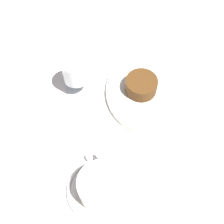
# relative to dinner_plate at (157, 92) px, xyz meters

# --- Properties ---
(ground_plane) EXTENTS (3.00, 3.00, 0.00)m
(ground_plane) POSITION_rel_dinner_plate_xyz_m (-0.03, 0.02, -0.01)
(ground_plane) COLOR white
(dinner_plate) EXTENTS (0.26, 0.26, 0.01)m
(dinner_plate) POSITION_rel_dinner_plate_xyz_m (0.00, 0.00, 0.00)
(dinner_plate) COLOR white
(dinner_plate) RESTS_ON ground_plane
(saucer) EXTENTS (0.14, 0.14, 0.01)m
(saucer) POSITION_rel_dinner_plate_xyz_m (-0.25, 0.14, -0.00)
(saucer) COLOR white
(saucer) RESTS_ON ground_plane
(coffee_cup) EXTENTS (0.12, 0.10, 0.06)m
(coffee_cup) POSITION_rel_dinner_plate_xyz_m (-0.25, 0.14, 0.03)
(coffee_cup) COLOR white
(coffee_cup) RESTS_ON saucer
(spoon) EXTENTS (0.09, 0.10, 0.00)m
(spoon) POSITION_rel_dinner_plate_xyz_m (-0.20, 0.14, 0.00)
(spoon) COLOR silver
(spoon) RESTS_ON saucer
(wine_glass) EXTENTS (0.06, 0.06, 0.11)m
(wine_glass) POSITION_rel_dinner_plate_xyz_m (0.02, 0.20, 0.06)
(wine_glass) COLOR silver
(wine_glass) RESTS_ON ground_plane
(fork) EXTENTS (0.04, 0.19, 0.01)m
(fork) POSITION_rel_dinner_plate_xyz_m (0.19, 0.02, -0.01)
(fork) COLOR silver
(fork) RESTS_ON ground_plane
(dessert_cake) EXTENTS (0.08, 0.08, 0.04)m
(dessert_cake) POSITION_rel_dinner_plate_xyz_m (0.00, 0.04, 0.02)
(dessert_cake) COLOR #563314
(dessert_cake) RESTS_ON dinner_plate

